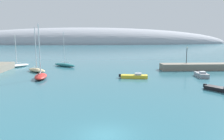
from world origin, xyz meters
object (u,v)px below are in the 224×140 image
sailboat_sand_near_shore (37,70)px  sailboat_red_mid_mooring (41,76)px  motorboat_grey_outer (201,75)px  sailboat_white_end_of_line (17,65)px  motorboat_yellow_alongside_breakwater (134,76)px  motorboat_black_foreground (224,90)px  harbor_lamp_post (187,53)px  sailboat_teal_outer_mooring (65,65)px

sailboat_sand_near_shore → sailboat_red_mid_mooring: size_ratio=0.97×
sailboat_red_mid_mooring → motorboat_grey_outer: (32.39, -0.63, -0.14)m
sailboat_white_end_of_line → motorboat_yellow_alongside_breakwater: size_ratio=1.49×
motorboat_black_foreground → motorboat_grey_outer: 12.26m
sailboat_white_end_of_line → motorboat_black_foreground: bearing=-88.5°
sailboat_red_mid_mooring → motorboat_yellow_alongside_breakwater: bearing=-99.0°
motorboat_black_foreground → motorboat_grey_outer: motorboat_grey_outer is taller
motorboat_grey_outer → harbor_lamp_post: size_ratio=1.12×
motorboat_black_foreground → sailboat_white_end_of_line: bearing=-160.6°
motorboat_yellow_alongside_breakwater → harbor_lamp_post: harbor_lamp_post is taller
sailboat_white_end_of_line → motorboat_black_foreground: size_ratio=1.60×
sailboat_sand_near_shore → motorboat_black_foreground: (32.86, -21.17, -0.19)m
sailboat_teal_outer_mooring → harbor_lamp_post: size_ratio=2.30×
motorboat_grey_outer → harbor_lamp_post: bearing=-178.5°
sailboat_red_mid_mooring → motorboat_black_foreground: size_ratio=1.98×
sailboat_sand_near_shore → motorboat_yellow_alongside_breakwater: size_ratio=1.77×
sailboat_red_mid_mooring → sailboat_teal_outer_mooring: bearing=-14.1°
sailboat_white_end_of_line → motorboat_black_foreground: (40.50, -30.11, -0.11)m
sailboat_red_mid_mooring → sailboat_sand_near_shore: bearing=12.4°
motorboat_black_foreground → harbor_lamp_post: harbor_lamp_post is taller
harbor_lamp_post → sailboat_red_mid_mooring: bearing=-164.6°
sailboat_teal_outer_mooring → motorboat_yellow_alongside_breakwater: 24.36m
motorboat_yellow_alongside_breakwater → sailboat_red_mid_mooring: bearing=-172.2°
motorboat_black_foreground → harbor_lamp_post: (3.47, 21.79, 3.78)m
motorboat_yellow_alongside_breakwater → motorboat_grey_outer: 13.91m
sailboat_sand_near_shore → sailboat_teal_outer_mooring: (5.21, 8.90, -0.05)m
sailboat_white_end_of_line → motorboat_grey_outer: size_ratio=1.86×
sailboat_red_mid_mooring → motorboat_black_foreground: 32.41m
sailboat_red_mid_mooring → sailboat_teal_outer_mooring: 17.58m
sailboat_sand_near_shore → motorboat_black_foreground: bearing=-164.2°
sailboat_teal_outer_mooring → motorboat_black_foreground: size_ratio=1.76×
sailboat_sand_near_shore → sailboat_teal_outer_mooring: size_ratio=1.08×
sailboat_sand_near_shore → motorboat_yellow_alongside_breakwater: (21.49, -9.21, -0.19)m
sailboat_sand_near_shore → harbor_lamp_post: bearing=-130.4°
motorboat_black_foreground → motorboat_grey_outer: (2.54, 12.00, 0.12)m
motorboat_black_foreground → harbor_lamp_post: size_ratio=1.31×
sailboat_white_end_of_line → harbor_lamp_post: bearing=-62.5°
sailboat_sand_near_shore → sailboat_white_end_of_line: (-7.64, 8.94, -0.08)m
motorboat_black_foreground → motorboat_grey_outer: size_ratio=1.16×
motorboat_grey_outer → harbor_lamp_post: (0.93, 9.79, 3.67)m
sailboat_sand_near_shore → sailboat_red_mid_mooring: (3.00, -8.54, 0.06)m
motorboat_grey_outer → harbor_lamp_post: harbor_lamp_post is taller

